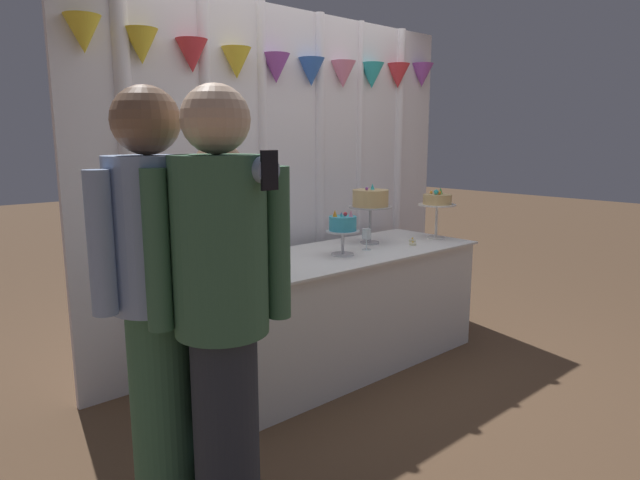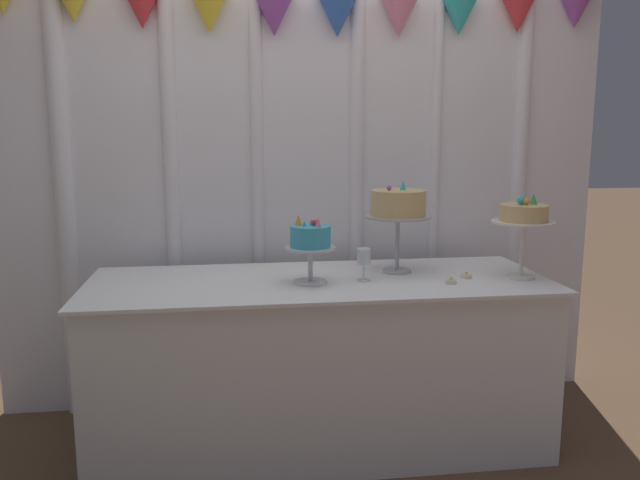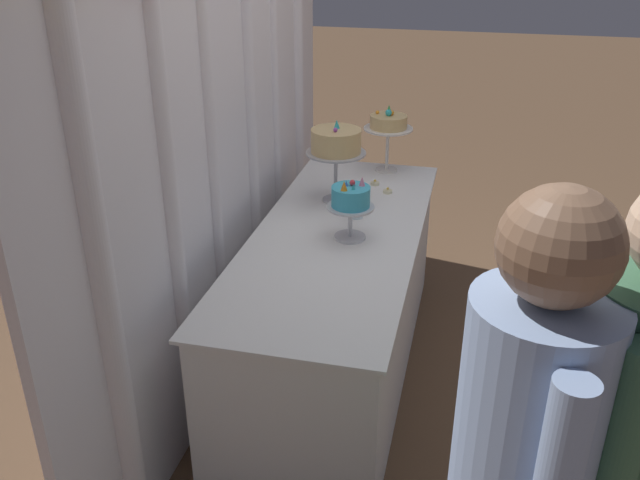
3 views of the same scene
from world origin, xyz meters
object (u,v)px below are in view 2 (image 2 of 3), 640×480
at_px(wine_glass, 364,258).
at_px(tealight_far_left, 451,282).
at_px(tealight_near_left, 466,276).
at_px(cake_table, 319,362).
at_px(cake_display_rightmost, 523,217).
at_px(cake_display_center, 398,206).
at_px(cake_display_leftmost, 310,241).

height_order(wine_glass, tealight_far_left, wine_glass).
bearing_deg(tealight_near_left, cake_table, 173.92).
distance_m(cake_display_rightmost, wine_glass, 0.75).
distance_m(cake_table, cake_display_center, 0.81).
distance_m(tealight_far_left, tealight_near_left, 0.14).
distance_m(cake_display_center, tealight_near_left, 0.45).
relative_size(cake_display_rightmost, tealight_far_left, 7.53).
distance_m(cake_display_leftmost, tealight_far_left, 0.65).
distance_m(cake_display_rightmost, tealight_near_left, 0.37).
relative_size(cake_display_leftmost, cake_display_rightmost, 0.78).
xyz_separation_m(tealight_far_left, tealight_near_left, (0.10, 0.09, 0.00)).
bearing_deg(tealight_near_left, cake_display_leftmost, 179.95).
distance_m(cake_display_leftmost, cake_display_center, 0.48).
height_order(cake_table, tealight_near_left, tealight_near_left).
bearing_deg(cake_table, cake_display_leftmost, -125.38).
xyz_separation_m(cake_table, tealight_near_left, (0.67, -0.07, 0.40)).
bearing_deg(wine_glass, tealight_near_left, -1.88).
xyz_separation_m(cake_table, wine_glass, (0.19, -0.06, 0.50)).
bearing_deg(cake_display_leftmost, cake_display_rightmost, -1.61).
xyz_separation_m(cake_table, cake_display_leftmost, (-0.05, -0.07, 0.59)).
xyz_separation_m(cake_display_leftmost, tealight_near_left, (0.72, -0.00, -0.18)).
bearing_deg(tealight_near_left, tealight_far_left, -139.97).
distance_m(cake_display_leftmost, tealight_near_left, 0.74).
relative_size(cake_display_leftmost, tealight_far_left, 5.88).
xyz_separation_m(cake_table, cake_display_rightmost, (0.92, -0.10, 0.67)).
bearing_deg(wine_glass, cake_display_rightmost, -3.34).
distance_m(cake_table, wine_glass, 0.54).
distance_m(wine_glass, tealight_near_left, 0.49).
xyz_separation_m(cake_display_rightmost, tealight_far_left, (-0.35, -0.06, -0.27)).
height_order(cake_display_leftmost, tealight_far_left, cake_display_leftmost).
bearing_deg(cake_display_rightmost, tealight_far_left, -170.08).
relative_size(cake_display_leftmost, cake_display_center, 0.69).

